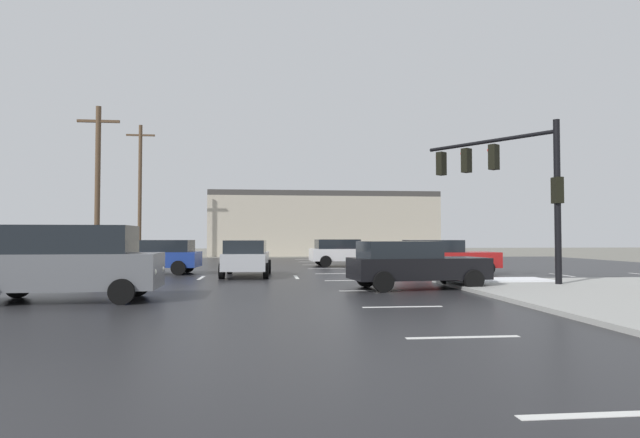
{
  "coord_description": "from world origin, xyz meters",
  "views": [
    {
      "loc": [
        -3.41,
        -22.89,
        1.74
      ],
      "look_at": [
        -0.01,
        9.18,
        2.83
      ],
      "focal_mm": 30.01,
      "sensor_mm": 36.0,
      "label": 1
    }
  ],
  "objects_px": {
    "sedan_navy": "(98,252)",
    "utility_pole_far": "(98,184)",
    "traffic_signal_mast": "(509,174)",
    "sedan_white": "(345,252)",
    "sedan_red": "(443,256)",
    "suv_grey": "(68,261)",
    "sedan_blue": "(154,256)",
    "utility_pole_distant": "(140,189)",
    "sedan_silver": "(246,257)",
    "sedan_black": "(413,264)"
  },
  "relations": [
    {
      "from": "sedan_navy",
      "to": "sedan_red",
      "type": "bearing_deg",
      "value": -113.22
    },
    {
      "from": "sedan_white",
      "to": "utility_pole_distant",
      "type": "distance_m",
      "value": 19.41
    },
    {
      "from": "sedan_black",
      "to": "utility_pole_distant",
      "type": "bearing_deg",
      "value": 113.16
    },
    {
      "from": "sedan_black",
      "to": "utility_pole_far",
      "type": "xyz_separation_m",
      "value": [
        -13.76,
        12.13,
        3.73
      ]
    },
    {
      "from": "suv_grey",
      "to": "sedan_white",
      "type": "bearing_deg",
      "value": 56.79
    },
    {
      "from": "suv_grey",
      "to": "utility_pole_far",
      "type": "bearing_deg",
      "value": 102.43
    },
    {
      "from": "sedan_red",
      "to": "suv_grey",
      "type": "relative_size",
      "value": 0.94
    },
    {
      "from": "sedan_white",
      "to": "sedan_red",
      "type": "bearing_deg",
      "value": -68.57
    },
    {
      "from": "traffic_signal_mast",
      "to": "sedan_silver",
      "type": "xyz_separation_m",
      "value": [
        -9.72,
        4.76,
        -3.2
      ]
    },
    {
      "from": "sedan_black",
      "to": "sedan_white",
      "type": "relative_size",
      "value": 1.01
    },
    {
      "from": "sedan_navy",
      "to": "sedan_white",
      "type": "bearing_deg",
      "value": -94.53
    },
    {
      "from": "sedan_white",
      "to": "sedan_silver",
      "type": "distance_m",
      "value": 9.54
    },
    {
      "from": "sedan_navy",
      "to": "utility_pole_distant",
      "type": "height_order",
      "value": "utility_pole_distant"
    },
    {
      "from": "suv_grey",
      "to": "utility_pole_distant",
      "type": "height_order",
      "value": "utility_pole_distant"
    },
    {
      "from": "traffic_signal_mast",
      "to": "sedan_navy",
      "type": "height_order",
      "value": "traffic_signal_mast"
    },
    {
      "from": "suv_grey",
      "to": "utility_pole_distant",
      "type": "bearing_deg",
      "value": 97.53
    },
    {
      "from": "traffic_signal_mast",
      "to": "sedan_navy",
      "type": "bearing_deg",
      "value": 16.75
    },
    {
      "from": "traffic_signal_mast",
      "to": "sedan_white",
      "type": "relative_size",
      "value": 1.22
    },
    {
      "from": "sedan_navy",
      "to": "suv_grey",
      "type": "xyz_separation_m",
      "value": [
        4.84,
        -18.91,
        0.24
      ]
    },
    {
      "from": "traffic_signal_mast",
      "to": "sedan_navy",
      "type": "relative_size",
      "value": 1.21
    },
    {
      "from": "sedan_blue",
      "to": "sedan_white",
      "type": "xyz_separation_m",
      "value": [
        9.9,
        5.7,
        0.0
      ]
    },
    {
      "from": "sedan_blue",
      "to": "suv_grey",
      "type": "relative_size",
      "value": 0.95
    },
    {
      "from": "sedan_navy",
      "to": "traffic_signal_mast",
      "type": "bearing_deg",
      "value": -122.94
    },
    {
      "from": "suv_grey",
      "to": "sedan_navy",
      "type": "bearing_deg",
      "value": 102.9
    },
    {
      "from": "sedan_red",
      "to": "sedan_black",
      "type": "distance_m",
      "value": 7.3
    },
    {
      "from": "suv_grey",
      "to": "sedan_silver",
      "type": "height_order",
      "value": "suv_grey"
    },
    {
      "from": "sedan_blue",
      "to": "utility_pole_distant",
      "type": "relative_size",
      "value": 0.44
    },
    {
      "from": "sedan_navy",
      "to": "utility_pole_far",
      "type": "xyz_separation_m",
      "value": [
        1.26,
        -4.43,
        3.73
      ]
    },
    {
      "from": "sedan_navy",
      "to": "sedan_white",
      "type": "distance_m",
      "value": 15.14
    },
    {
      "from": "sedan_blue",
      "to": "sedan_navy",
      "type": "height_order",
      "value": "same"
    },
    {
      "from": "sedan_red",
      "to": "utility_pole_far",
      "type": "relative_size",
      "value": 0.52
    },
    {
      "from": "sedan_red",
      "to": "sedan_white",
      "type": "bearing_deg",
      "value": 116.51
    },
    {
      "from": "suv_grey",
      "to": "utility_pole_far",
      "type": "relative_size",
      "value": 0.56
    },
    {
      "from": "traffic_signal_mast",
      "to": "utility_pole_far",
      "type": "height_order",
      "value": "utility_pole_far"
    },
    {
      "from": "sedan_blue",
      "to": "sedan_silver",
      "type": "distance_m",
      "value": 4.79
    },
    {
      "from": "sedan_white",
      "to": "suv_grey",
      "type": "bearing_deg",
      "value": -125.06
    },
    {
      "from": "sedan_red",
      "to": "sedan_navy",
      "type": "relative_size",
      "value": 0.98
    },
    {
      "from": "sedan_white",
      "to": "utility_pole_distant",
      "type": "bearing_deg",
      "value": 137.19
    },
    {
      "from": "sedan_blue",
      "to": "utility_pole_distant",
      "type": "bearing_deg",
      "value": -70.79
    },
    {
      "from": "traffic_signal_mast",
      "to": "sedan_white",
      "type": "distance_m",
      "value": 13.56
    },
    {
      "from": "suv_grey",
      "to": "utility_pole_far",
      "type": "height_order",
      "value": "utility_pole_far"
    },
    {
      "from": "sedan_blue",
      "to": "utility_pole_distant",
      "type": "xyz_separation_m",
      "value": [
        -4.64,
        17.69,
        4.67
      ]
    },
    {
      "from": "sedan_silver",
      "to": "sedan_blue",
      "type": "bearing_deg",
      "value": 67.28
    },
    {
      "from": "sedan_white",
      "to": "suv_grey",
      "type": "height_order",
      "value": "suv_grey"
    },
    {
      "from": "utility_pole_far",
      "to": "sedan_silver",
      "type": "bearing_deg",
      "value": -36.42
    },
    {
      "from": "sedan_blue",
      "to": "suv_grey",
      "type": "distance_m",
      "value": 10.56
    },
    {
      "from": "sedan_silver",
      "to": "suv_grey",
      "type": "bearing_deg",
      "value": 154.65
    },
    {
      "from": "sedan_black",
      "to": "sedan_silver",
      "type": "height_order",
      "value": "same"
    },
    {
      "from": "suv_grey",
      "to": "utility_pole_distant",
      "type": "xyz_separation_m",
      "value": [
        -4.47,
        28.25,
        4.43
      ]
    },
    {
      "from": "sedan_black",
      "to": "suv_grey",
      "type": "relative_size",
      "value": 0.96
    }
  ]
}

